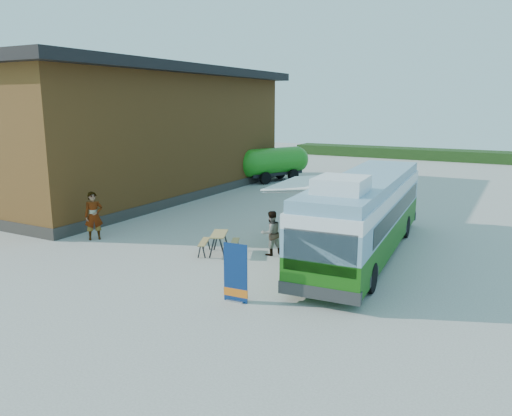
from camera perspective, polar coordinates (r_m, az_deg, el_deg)
The scene contains 10 objects.
ground at distance 17.35m, azimuth -8.14°, elevation -6.51°, with size 100.00×100.00×0.00m, color #BCB7AD.
barn at distance 30.92m, azimuth -13.03°, elevation 8.18°, with size 9.60×21.20×7.50m.
hedge at distance 51.43m, azimuth 26.32°, elevation 5.19°, with size 40.00×3.00×1.00m, color #264419.
bus at distance 18.30m, azimuth 12.30°, elevation -0.52°, with size 3.02×10.99×3.34m.
awning at distance 19.23m, azimuth 6.38°, elevation 2.81°, with size 2.64×3.97×0.49m.
banner at distance 13.97m, azimuth -2.35°, elevation -8.02°, with size 0.74×0.21×1.69m.
picnic_table at distance 18.30m, azimuth -4.24°, elevation -3.52°, with size 1.76×1.69×0.79m.
person_a at distance 21.16m, azimuth -18.06°, elevation -0.86°, with size 0.72×0.47×1.97m, color #999999.
person_b at distance 18.14m, azimuth 1.73°, elevation -2.87°, with size 0.80×0.62×1.64m, color #999999.
slurry_tanker at distance 35.21m, azimuth 1.95°, elevation 5.26°, with size 3.63×5.92×2.36m.
Camera 1 is at (9.91, -13.15, 5.46)m, focal length 35.00 mm.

